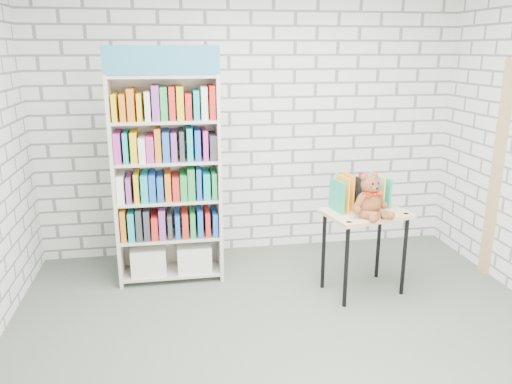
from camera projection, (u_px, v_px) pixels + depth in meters
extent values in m
plane|color=#4E594B|center=(293.00, 345.00, 3.82)|extent=(4.50, 4.50, 0.00)
cube|color=silver|center=(251.00, 125.00, 5.33)|extent=(4.50, 0.02, 2.80)
cube|color=silver|center=(454.00, 312.00, 1.54)|extent=(4.50, 0.02, 2.80)
cube|color=beige|center=(116.00, 183.00, 4.61)|extent=(0.03, 0.38, 1.97)
cube|color=beige|center=(218.00, 179.00, 4.76)|extent=(0.03, 0.38, 1.97)
cube|color=beige|center=(168.00, 176.00, 4.86)|extent=(0.99, 0.02, 1.97)
cube|color=teal|center=(162.00, 60.00, 4.21)|extent=(0.99, 0.02, 0.24)
cube|color=beige|center=(172.00, 271.00, 4.94)|extent=(0.92, 0.36, 0.03)
cube|color=beige|center=(171.00, 236.00, 4.84)|extent=(0.92, 0.36, 0.03)
cube|color=beige|center=(169.00, 199.00, 4.74)|extent=(0.92, 0.36, 0.03)
cube|color=beige|center=(167.00, 161.00, 4.63)|extent=(0.92, 0.36, 0.03)
cube|color=beige|center=(165.00, 121.00, 4.53)|extent=(0.92, 0.36, 0.03)
cube|color=beige|center=(163.00, 76.00, 4.42)|extent=(0.92, 0.36, 0.03)
cube|color=silver|center=(149.00, 259.00, 4.87)|extent=(0.33, 0.32, 0.26)
cube|color=silver|center=(194.00, 256.00, 4.94)|extent=(0.33, 0.32, 0.26)
cube|color=#BF338C|center=(170.00, 222.00, 4.79)|extent=(0.92, 0.32, 0.26)
cube|color=#19A5B2|center=(168.00, 184.00, 4.69)|extent=(0.92, 0.32, 0.26)
cube|color=white|center=(166.00, 145.00, 4.58)|extent=(0.92, 0.32, 0.26)
cube|color=purple|center=(164.00, 105.00, 4.48)|extent=(0.92, 0.32, 0.26)
cube|color=tan|center=(366.00, 213.00, 4.47)|extent=(0.82, 0.65, 0.03)
cylinder|color=black|center=(346.00, 267.00, 4.29)|extent=(0.04, 0.04, 0.75)
cylinder|color=black|center=(324.00, 251.00, 4.64)|extent=(0.04, 0.04, 0.75)
cylinder|color=black|center=(404.00, 256.00, 4.52)|extent=(0.04, 0.04, 0.75)
cylinder|color=black|center=(379.00, 242.00, 4.87)|extent=(0.04, 0.04, 0.75)
cylinder|color=black|center=(349.00, 222.00, 4.20)|extent=(0.05, 0.05, 0.01)
cylinder|color=black|center=(406.00, 214.00, 4.41)|extent=(0.05, 0.05, 0.01)
cube|color=teal|center=(336.00, 195.00, 4.44)|extent=(0.06, 0.22, 0.30)
cube|color=yellow|center=(342.00, 194.00, 4.46)|extent=(0.06, 0.22, 0.30)
cube|color=#FFA61B|center=(348.00, 193.00, 4.49)|extent=(0.06, 0.22, 0.30)
cube|color=black|center=(354.00, 193.00, 4.51)|extent=(0.06, 0.22, 0.30)
cube|color=white|center=(360.00, 192.00, 4.53)|extent=(0.06, 0.22, 0.30)
cube|color=red|center=(365.00, 191.00, 4.55)|extent=(0.06, 0.22, 0.30)
cube|color=blue|center=(371.00, 191.00, 4.58)|extent=(0.06, 0.22, 0.30)
cube|color=#E6E04C|center=(377.00, 190.00, 4.60)|extent=(0.06, 0.22, 0.30)
cube|color=teal|center=(382.00, 189.00, 4.62)|extent=(0.06, 0.22, 0.30)
ellipsoid|color=brown|center=(368.00, 203.00, 4.34)|extent=(0.22, 0.19, 0.22)
sphere|color=brown|center=(370.00, 184.00, 4.29)|extent=(0.16, 0.16, 0.16)
sphere|color=brown|center=(364.00, 177.00, 4.26)|extent=(0.06, 0.06, 0.06)
sphere|color=brown|center=(375.00, 176.00, 4.31)|extent=(0.06, 0.06, 0.06)
sphere|color=brown|center=(375.00, 188.00, 4.24)|extent=(0.06, 0.06, 0.06)
sphere|color=black|center=(373.00, 184.00, 4.22)|extent=(0.02, 0.02, 0.02)
sphere|color=black|center=(378.00, 183.00, 4.24)|extent=(0.02, 0.02, 0.02)
sphere|color=black|center=(377.00, 189.00, 4.21)|extent=(0.02, 0.02, 0.02)
cylinder|color=brown|center=(360.00, 202.00, 4.27)|extent=(0.12, 0.09, 0.16)
cylinder|color=brown|center=(380.00, 198.00, 4.36)|extent=(0.11, 0.11, 0.16)
sphere|color=brown|center=(358.00, 210.00, 4.26)|extent=(0.06, 0.06, 0.06)
sphere|color=brown|center=(384.00, 205.00, 4.38)|extent=(0.06, 0.06, 0.06)
cylinder|color=brown|center=(370.00, 215.00, 4.24)|extent=(0.15, 0.18, 0.09)
cylinder|color=brown|center=(382.00, 213.00, 4.29)|extent=(0.07, 0.17, 0.09)
sphere|color=brown|center=(373.00, 219.00, 4.16)|extent=(0.08, 0.08, 0.08)
sphere|color=brown|center=(390.00, 216.00, 4.24)|extent=(0.08, 0.08, 0.08)
cone|color=red|center=(371.00, 195.00, 4.24)|extent=(0.08, 0.08, 0.06)
cone|color=red|center=(378.00, 194.00, 4.27)|extent=(0.08, 0.08, 0.06)
sphere|color=red|center=(374.00, 194.00, 4.26)|extent=(0.03, 0.03, 0.03)
cube|color=tan|center=(497.00, 171.00, 4.79)|extent=(0.05, 0.12, 2.10)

